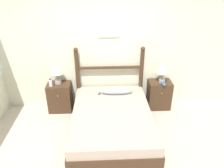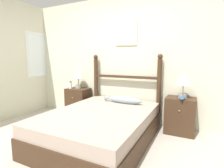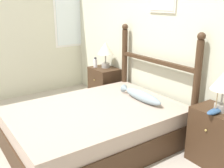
# 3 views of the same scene
# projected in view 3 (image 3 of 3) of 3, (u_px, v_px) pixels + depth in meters

# --- Properties ---
(ground_plane) EXTENTS (16.00, 16.00, 0.00)m
(ground_plane) POSITION_uv_depth(u_px,v_px,m) (41.00, 153.00, 3.08)
(ground_plane) COLOR #B7AD9E
(wall_back) EXTENTS (6.40, 0.08, 2.55)m
(wall_back) POSITION_uv_depth(u_px,v_px,m) (154.00, 33.00, 3.64)
(wall_back) COLOR beige
(wall_back) RESTS_ON ground_plane
(bed) EXTENTS (1.46, 2.02, 0.47)m
(bed) POSITION_uv_depth(u_px,v_px,m) (96.00, 126.00, 3.21)
(bed) COLOR #3D2819
(bed) RESTS_ON ground_plane
(headboard) EXTENTS (1.47, 0.09, 1.38)m
(headboard) POSITION_uv_depth(u_px,v_px,m) (155.00, 75.00, 3.59)
(headboard) COLOR #3D2819
(headboard) RESTS_ON ground_plane
(nightstand_left) EXTENTS (0.49, 0.40, 0.63)m
(nightstand_left) POSITION_uv_depth(u_px,v_px,m) (104.00, 86.00, 4.50)
(nightstand_left) COLOR #3D2819
(nightstand_left) RESTS_ON ground_plane
(nightstand_right) EXTENTS (0.49, 0.40, 0.63)m
(nightstand_right) POSITION_uv_depth(u_px,v_px,m) (216.00, 137.00, 2.80)
(nightstand_right) COLOR #3D2819
(nightstand_right) RESTS_ON ground_plane
(table_lamp_left) EXTENTS (0.26, 0.26, 0.43)m
(table_lamp_left) POSITION_uv_depth(u_px,v_px,m) (105.00, 50.00, 4.34)
(table_lamp_left) COLOR gray
(table_lamp_left) RESTS_ON nightstand_left
(table_lamp_right) EXTENTS (0.26, 0.26, 0.43)m
(table_lamp_right) POSITION_uv_depth(u_px,v_px,m) (224.00, 83.00, 2.58)
(table_lamp_right) COLOR gray
(table_lamp_right) RESTS_ON nightstand_right
(bottle) EXTENTS (0.07, 0.07, 0.18)m
(bottle) POSITION_uv_depth(u_px,v_px,m) (95.00, 63.00, 4.44)
(bottle) COLOR white
(bottle) RESTS_ON nightstand_left
(model_boat) EXTENTS (0.08, 0.25, 0.23)m
(model_boat) POSITION_uv_depth(u_px,v_px,m) (215.00, 111.00, 2.61)
(model_boat) COLOR #335684
(model_boat) RESTS_ON nightstand_right
(fish_pillow) EXTENTS (0.72, 0.14, 0.13)m
(fish_pillow) POSITION_uv_depth(u_px,v_px,m) (141.00, 96.00, 3.38)
(fish_pillow) COLOR #8499A3
(fish_pillow) RESTS_ON bed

